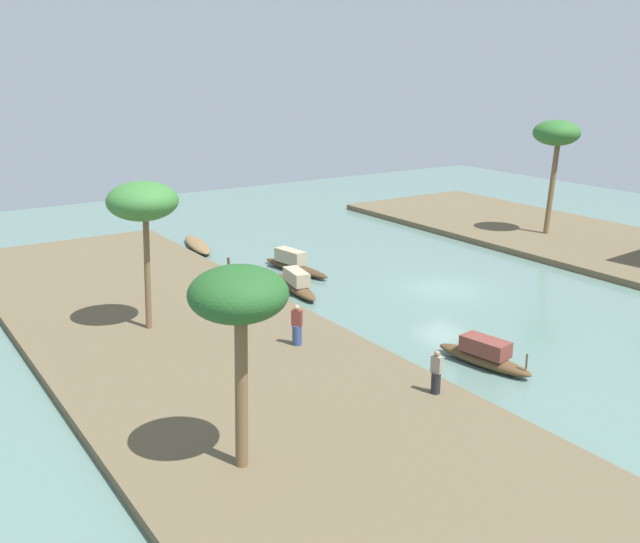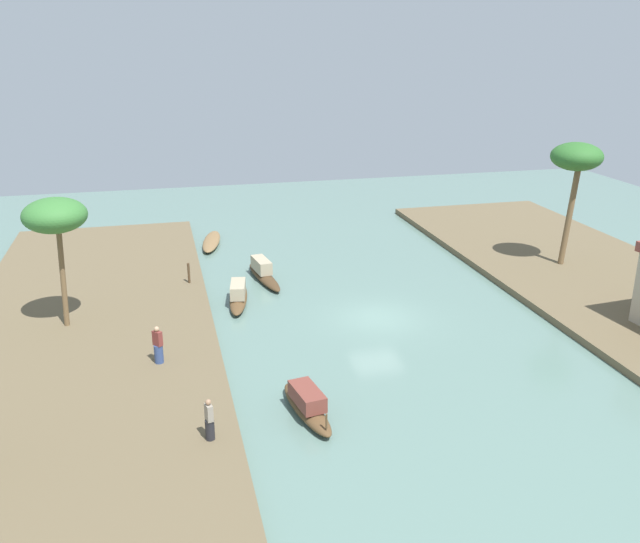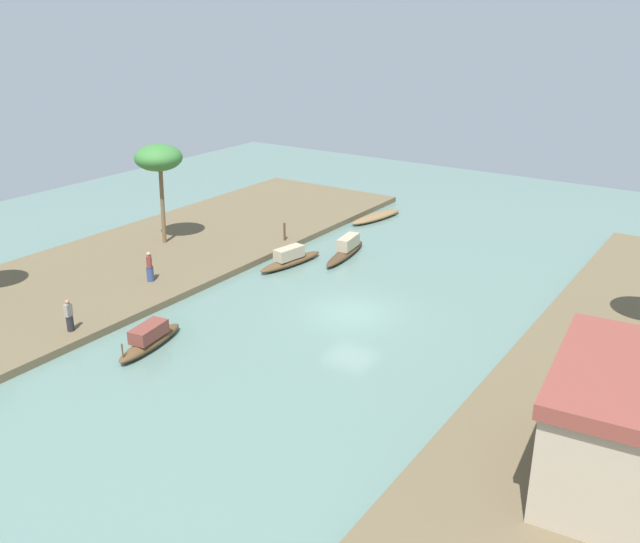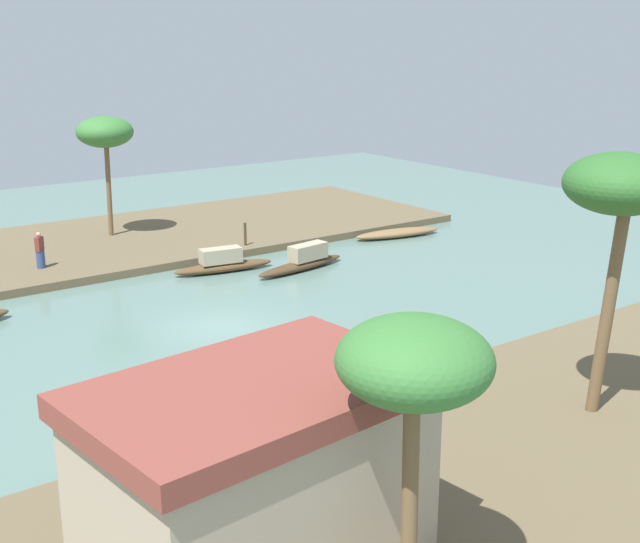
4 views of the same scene
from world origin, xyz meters
TOP-DOWN VIEW (x-y plane):
  - river_water at (0.00, 0.00)m, footprint 68.02×68.02m
  - riverbank_left at (0.00, -14.06)m, footprint 39.91×11.84m
  - sampan_with_red_awning at (-14.81, -6.97)m, footprint 5.13×2.01m
  - sampan_midstream at (-3.78, -6.54)m, footprint 4.84×1.70m
  - sampan_open_hull at (-7.02, -4.67)m, footprint 5.22×1.61m
  - sampan_near_left_bank at (8.19, -5.49)m, footprint 4.22×1.57m
  - person_on_near_bank at (3.21, -10.78)m, footprint 0.54×0.54m
  - person_by_mooring at (9.54, -9.20)m, footprint 0.41×0.39m
  - mooring_post at (-6.45, -8.95)m, footprint 0.14×0.14m
  - palm_tree_left_near at (-1.87, -14.90)m, footprint 2.89×2.89m
  - riverside_building at (6.94, 13.79)m, footprint 6.99×4.88m

SIDE VIEW (x-z plane):
  - river_water at x=0.00m, z-range 0.00..0.00m
  - riverbank_left at x=0.00m, z-range 0.00..0.38m
  - sampan_with_red_awning at x=-14.81m, z-range 0.00..0.45m
  - sampan_midstream at x=-3.78m, z-range -0.15..0.98m
  - sampan_open_hull at x=-7.02m, z-range -0.16..1.01m
  - sampan_near_left_bank at x=8.19m, z-range -0.11..0.99m
  - mooring_post at x=-6.45m, z-range 0.38..1.53m
  - person_by_mooring at x=9.54m, z-range 0.28..1.82m
  - person_on_near_bank at x=3.21m, z-range 0.24..1.90m
  - riverside_building at x=6.94m, z-range 0.40..4.40m
  - palm_tree_left_near at x=-1.87m, z-range 2.61..8.82m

